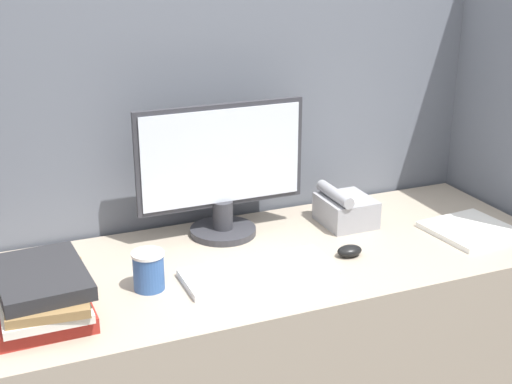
{
  "coord_description": "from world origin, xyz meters",
  "views": [
    {
      "loc": [
        -0.75,
        -1.35,
        1.64
      ],
      "look_at": [
        -0.04,
        0.35,
        0.96
      ],
      "focal_mm": 50.0,
      "sensor_mm": 36.0,
      "label": 1
    }
  ],
  "objects_px": {
    "monitor": "(222,173)",
    "book_stack": "(42,294)",
    "coffee_cup": "(149,270)",
    "keyboard": "(258,272)",
    "desk_telephone": "(345,209)",
    "mouse": "(349,251)"
  },
  "relations": [
    {
      "from": "mouse",
      "to": "coffee_cup",
      "type": "distance_m",
      "value": 0.57
    },
    {
      "from": "coffee_cup",
      "to": "desk_telephone",
      "type": "distance_m",
      "value": 0.7
    },
    {
      "from": "mouse",
      "to": "book_stack",
      "type": "relative_size",
      "value": 0.23
    },
    {
      "from": "book_stack",
      "to": "desk_telephone",
      "type": "relative_size",
      "value": 1.74
    },
    {
      "from": "coffee_cup",
      "to": "book_stack",
      "type": "relative_size",
      "value": 0.33
    },
    {
      "from": "monitor",
      "to": "coffee_cup",
      "type": "xyz_separation_m",
      "value": [
        -0.3,
        -0.26,
        -0.14
      ]
    },
    {
      "from": "coffee_cup",
      "to": "book_stack",
      "type": "bearing_deg",
      "value": -172.5
    },
    {
      "from": "keyboard",
      "to": "desk_telephone",
      "type": "distance_m",
      "value": 0.45
    },
    {
      "from": "coffee_cup",
      "to": "desk_telephone",
      "type": "height_order",
      "value": "desk_telephone"
    },
    {
      "from": "mouse",
      "to": "coffee_cup",
      "type": "height_order",
      "value": "coffee_cup"
    },
    {
      "from": "monitor",
      "to": "coffee_cup",
      "type": "relative_size",
      "value": 5.03
    },
    {
      "from": "monitor",
      "to": "book_stack",
      "type": "bearing_deg",
      "value": -152.42
    },
    {
      "from": "desk_telephone",
      "to": "book_stack",
      "type": "bearing_deg",
      "value": -166.82
    },
    {
      "from": "desk_telephone",
      "to": "monitor",
      "type": "bearing_deg",
      "value": 169.08
    },
    {
      "from": "monitor",
      "to": "book_stack",
      "type": "xyz_separation_m",
      "value": [
        -0.56,
        -0.29,
        -0.14
      ]
    },
    {
      "from": "keyboard",
      "to": "monitor",
      "type": "bearing_deg",
      "value": 88.63
    },
    {
      "from": "desk_telephone",
      "to": "coffee_cup",
      "type": "bearing_deg",
      "value": -164.63
    },
    {
      "from": "monitor",
      "to": "mouse",
      "type": "bearing_deg",
      "value": -46.01
    },
    {
      "from": "keyboard",
      "to": "mouse",
      "type": "xyz_separation_m",
      "value": [
        0.28,
        0.01,
        0.01
      ]
    },
    {
      "from": "keyboard",
      "to": "mouse",
      "type": "bearing_deg",
      "value": 2.04
    },
    {
      "from": "monitor",
      "to": "mouse",
      "type": "xyz_separation_m",
      "value": [
        0.28,
        -0.29,
        -0.18
      ]
    },
    {
      "from": "monitor",
      "to": "coffee_cup",
      "type": "bearing_deg",
      "value": -138.77
    }
  ]
}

